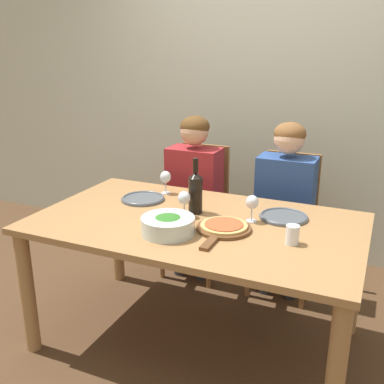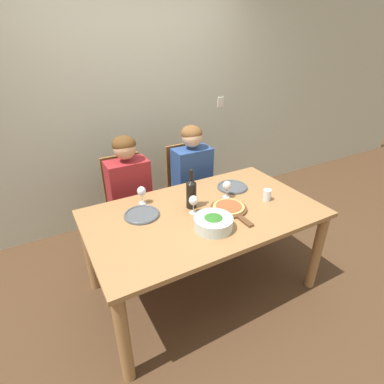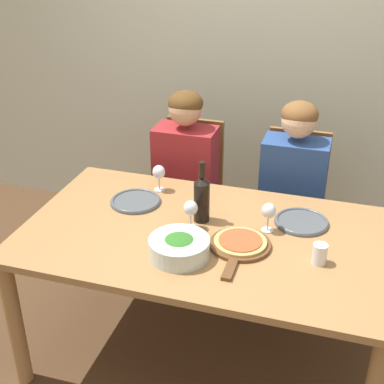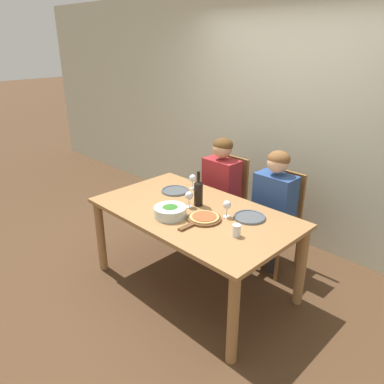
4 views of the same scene
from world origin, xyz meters
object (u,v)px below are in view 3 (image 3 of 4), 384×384
(dinner_plate_left, at_px, (136,201))
(person_man, at_px, (293,182))
(broccoli_bowl, at_px, (179,247))
(wine_glass_right, at_px, (269,212))
(dinner_plate_right, at_px, (301,222))
(wine_glass_centre, at_px, (191,209))
(pizza_on_board, at_px, (240,244))
(chair_left, at_px, (190,190))
(wine_bottle, at_px, (202,198))
(wine_glass_left, at_px, (159,173))
(chair_right, at_px, (292,205))
(person_woman, at_px, (185,168))
(water_tumbler, at_px, (320,254))

(dinner_plate_left, bearing_deg, person_man, 36.80)
(broccoli_bowl, bearing_deg, wine_glass_right, 43.88)
(dinner_plate_left, height_order, dinner_plate_right, same)
(broccoli_bowl, relative_size, wine_glass_centre, 1.83)
(broccoli_bowl, relative_size, pizza_on_board, 0.65)
(chair_left, bearing_deg, person_man, -9.86)
(dinner_plate_left, bearing_deg, wine_glass_centre, -24.20)
(wine_bottle, relative_size, dinner_plate_left, 1.19)
(dinner_plate_left, bearing_deg, pizza_on_board, -22.26)
(wine_glass_left, bearing_deg, chair_left, 87.70)
(chair_right, bearing_deg, wine_glass_centre, -115.57)
(wine_bottle, xyz_separation_m, broccoli_bowl, (-0.01, -0.33, -0.08))
(person_woman, bearing_deg, chair_left, 90.00)
(dinner_plate_left, relative_size, wine_glass_right, 1.79)
(wine_bottle, relative_size, broccoli_bowl, 1.16)
(person_man, xyz_separation_m, dinner_plate_right, (0.11, -0.53, 0.05))
(wine_glass_left, relative_size, wine_glass_centre, 1.00)
(chair_left, bearing_deg, person_woman, -90.00)
(wine_glass_centre, bearing_deg, person_woman, 109.94)
(chair_right, distance_m, dinner_plate_right, 0.71)
(chair_right, xyz_separation_m, wine_bottle, (-0.38, -0.76, 0.39))
(wine_glass_left, bearing_deg, wine_bottle, -37.80)
(broccoli_bowl, height_order, dinner_plate_left, broccoli_bowl)
(wine_glass_left, bearing_deg, person_woman, 87.03)
(chair_left, xyz_separation_m, water_tumbler, (0.90, -0.97, 0.30))
(dinner_plate_right, bearing_deg, wine_glass_left, 170.88)
(dinner_plate_left, distance_m, wine_glass_right, 0.73)
(person_man, height_order, wine_glass_centre, person_man)
(pizza_on_board, bearing_deg, person_man, 80.51)
(wine_bottle, relative_size, pizza_on_board, 0.75)
(chair_left, bearing_deg, wine_bottle, -68.75)
(pizza_on_board, height_order, wine_glass_centre, wine_glass_centre)
(broccoli_bowl, bearing_deg, wine_glass_left, 118.09)
(wine_glass_right, bearing_deg, chair_right, 86.90)
(person_woman, bearing_deg, wine_glass_centre, -70.06)
(wine_bottle, relative_size, wine_glass_right, 2.13)
(person_man, relative_size, pizza_on_board, 2.86)
(dinner_plate_right, bearing_deg, pizza_on_board, -129.55)
(chair_left, bearing_deg, wine_glass_right, -50.47)
(person_man, height_order, pizza_on_board, person_man)
(chair_left, height_order, dinner_plate_right, chair_left)
(chair_right, distance_m, wine_glass_right, 0.85)
(wine_glass_left, distance_m, wine_glass_right, 0.70)
(dinner_plate_right, xyz_separation_m, pizza_on_board, (-0.25, -0.30, 0.01))
(person_woman, height_order, wine_glass_right, person_woman)
(person_woman, bearing_deg, wine_bottle, -65.33)
(chair_left, relative_size, person_woman, 0.80)
(person_man, distance_m, water_tumbler, 0.88)
(dinner_plate_right, height_order, pizza_on_board, pizza_on_board)
(person_man, relative_size, dinner_plate_right, 4.51)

